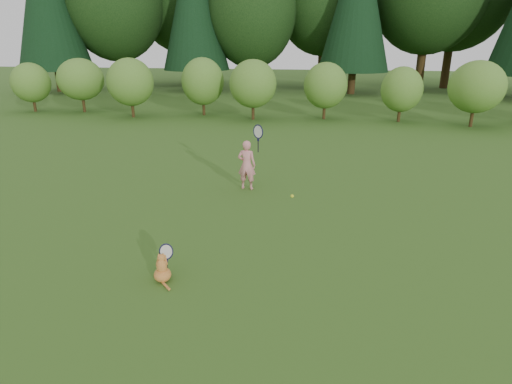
# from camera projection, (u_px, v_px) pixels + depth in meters

# --- Properties ---
(ground) EXTENTS (100.00, 100.00, 0.00)m
(ground) POSITION_uv_depth(u_px,v_px,m) (238.00, 242.00, 7.75)
(ground) COLOR #294E16
(ground) RESTS_ON ground
(shrub_row) EXTENTS (28.00, 3.00, 2.80)m
(shrub_row) POSITION_uv_depth(u_px,v_px,m) (295.00, 89.00, 19.38)
(shrub_row) COLOR #4D7C26
(shrub_row) RESTS_ON ground
(child) EXTENTS (0.67, 0.40, 1.82)m
(child) POSITION_uv_depth(u_px,v_px,m) (247.00, 164.00, 10.35)
(child) COLOR pink
(child) RESTS_ON ground
(cat) EXTENTS (0.42, 0.63, 0.61)m
(cat) POSITION_uv_depth(u_px,v_px,m) (162.00, 266.00, 6.46)
(cat) COLOR #BA7323
(cat) RESTS_ON ground
(tennis_ball) EXTENTS (0.06, 0.06, 0.06)m
(tennis_ball) POSITION_uv_depth(u_px,v_px,m) (292.00, 196.00, 7.53)
(tennis_ball) COLOR yellow
(tennis_ball) RESTS_ON ground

